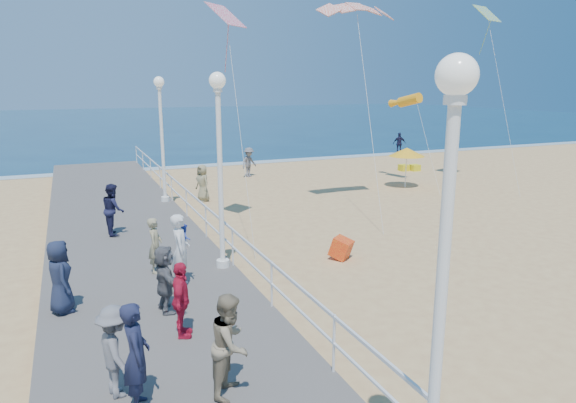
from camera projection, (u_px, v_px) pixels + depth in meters
name	position (u px, v px, depth m)	size (l,w,h in m)	color
ground	(383.00, 256.00, 16.56)	(160.00, 160.00, 0.00)	tan
ocean	(134.00, 122.00, 74.77)	(160.00, 90.00, 0.05)	#0C2E4A
surf_line	(215.00, 165.00, 34.91)	(160.00, 1.20, 0.04)	silver
boardwalk	(145.00, 285.00, 13.63)	(5.00, 44.00, 0.40)	#64605B
railing	(232.00, 236.00, 14.34)	(0.05, 42.00, 0.55)	white
lamp_post_near	(445.00, 247.00, 5.62)	(0.44, 0.44, 5.32)	white
lamp_post_mid	(219.00, 151.00, 13.68)	(0.44, 0.44, 5.32)	white
lamp_post_far	(161.00, 126.00, 21.74)	(0.44, 0.44, 5.32)	white
woman_holding_toddler	(181.00, 251.00, 12.83)	(0.69, 0.45, 1.88)	silver
toddler_held	(185.00, 238.00, 12.96)	(0.35, 0.27, 0.72)	blue
spectator_0	(136.00, 356.00, 7.97)	(0.64, 0.42, 1.77)	#181C36
spectator_1	(231.00, 344.00, 8.37)	(0.84, 0.66, 1.73)	gray
spectator_2	(116.00, 351.00, 8.31)	(1.01, 0.58, 1.56)	slate
spectator_3	(181.00, 300.00, 10.26)	(0.92, 0.38, 1.58)	red
spectator_4	(60.00, 277.00, 11.37)	(0.82, 0.53, 1.67)	#1A2139
spectator_5	(165.00, 279.00, 11.43)	(1.43, 0.46, 1.54)	#59595E
spectator_6	(155.00, 245.00, 13.85)	(0.55, 0.36, 1.52)	gray
spectator_7	(113.00, 209.00, 17.33)	(0.85, 0.66, 1.75)	#1A1B39
beach_walker_a	(249.00, 162.00, 30.46)	(1.13, 0.65, 1.75)	#5D5D63
beach_walker_b	(399.00, 143.00, 40.31)	(0.99, 0.41, 1.69)	#171733
beach_walker_c	(203.00, 183.00, 24.06)	(0.85, 0.56, 1.75)	gray
box_kite	(341.00, 250.00, 16.16)	(0.55, 0.55, 0.60)	red
beach_umbrella	(407.00, 152.00, 27.02)	(1.90, 1.90, 2.14)	white
beach_chair_left	(404.00, 168.00, 32.69)	(0.55, 0.55, 0.40)	yellow
beach_chair_right	(415.00, 168.00, 32.70)	(0.55, 0.55, 0.40)	yellow
kite_parafoil	(357.00, 7.00, 21.19)	(3.43, 0.90, 0.30)	red
kite_windsock	(410.00, 100.00, 27.97)	(0.56, 0.56, 2.32)	orange
kite_diamond_multi	(487.00, 13.00, 26.75)	(1.32, 1.32, 0.02)	blue
kite_diamond_redwhite	(226.00, 15.00, 17.68)	(1.23, 1.23, 0.02)	#CC1844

